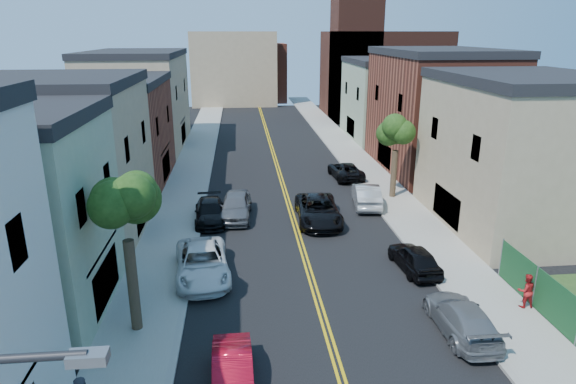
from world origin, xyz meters
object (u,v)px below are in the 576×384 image
object	(u,v)px
black_car_left	(210,212)
grey_car_right	(462,318)
silver_car_right	(366,195)
dark_car_right_far	(346,170)
pedestrian_right	(526,291)
black_suv_lane	(318,210)
white_pickup	(202,263)
black_car_right	(415,258)
red_sedan	(233,373)
grey_car_left	(236,206)

from	to	relation	value
black_car_left	grey_car_right	size ratio (longest dim) A/B	1.00
silver_car_right	dark_car_right_far	xyz separation A→B (m)	(0.00, 7.12, -0.13)
grey_car_right	dark_car_right_far	distance (m)	23.05
silver_car_right	pedestrian_right	size ratio (longest dim) A/B	3.07
grey_car_right	black_suv_lane	xyz separation A→B (m)	(-3.93, 13.11, 0.12)
black_car_left	pedestrian_right	bearing A→B (deg)	-43.44
white_pickup	black_suv_lane	bearing A→B (deg)	39.13
grey_car_right	silver_car_right	size ratio (longest dim) A/B	0.97
white_pickup	pedestrian_right	size ratio (longest dim) A/B	3.52
dark_car_right_far	black_suv_lane	xyz separation A→B (m)	(-3.93, -9.94, 0.13)
black_car_left	black_car_right	bearing A→B (deg)	-39.54
black_car_left	grey_car_right	distance (m)	17.69
black_car_right	black_suv_lane	bearing A→B (deg)	-67.21
white_pickup	black_car_right	bearing A→B (deg)	-7.58
black_car_left	silver_car_right	distance (m)	11.20
black_car_left	pedestrian_right	xyz separation A→B (m)	(14.60, -12.41, 0.26)
red_sedan	silver_car_right	size ratio (longest dim) A/B	0.82
dark_car_right_far	black_car_right	bearing A→B (deg)	85.66
red_sedan	dark_car_right_far	world-z (taller)	dark_car_right_far
red_sedan	grey_car_left	world-z (taller)	grey_car_left
grey_car_left	black_car_left	world-z (taller)	grey_car_left
dark_car_right_far	black_suv_lane	distance (m)	10.69
black_car_left	silver_car_right	size ratio (longest dim) A/B	0.96
white_pickup	black_car_right	xyz separation A→B (m)	(10.98, -0.30, -0.09)
silver_car_right	black_suv_lane	size ratio (longest dim) A/B	0.84
white_pickup	black_suv_lane	distance (m)	10.00
red_sedan	black_car_left	size ratio (longest dim) A/B	0.85
black_suv_lane	pedestrian_right	bearing A→B (deg)	-55.46
white_pickup	silver_car_right	distance (m)	14.79
red_sedan	black_car_left	bearing A→B (deg)	93.97
grey_car_left	black_car_right	bearing A→B (deg)	-39.10
black_car_right	pedestrian_right	xyz separation A→B (m)	(3.60, -4.28, 0.26)
white_pickup	red_sedan	bearing A→B (deg)	-85.48
white_pickup	black_car_left	world-z (taller)	white_pickup
silver_car_right	white_pickup	bearing A→B (deg)	49.58
silver_car_right	red_sedan	bearing A→B (deg)	70.57
silver_car_right	black_suv_lane	distance (m)	4.84
pedestrian_right	red_sedan	bearing A→B (deg)	19.72
red_sedan	black_car_right	world-z (taller)	black_car_right
black_car_left	dark_car_right_far	xyz separation A→B (m)	(11.00, 9.20, -0.01)
black_car_right	silver_car_right	distance (m)	10.21
dark_car_right_far	pedestrian_right	world-z (taller)	pedestrian_right
silver_car_right	black_suv_lane	world-z (taller)	black_suv_lane
black_car_left	grey_car_left	bearing A→B (deg)	13.93
black_suv_lane	pedestrian_right	size ratio (longest dim) A/B	3.65
grey_car_left	black_car_right	distance (m)	12.70
red_sedan	grey_car_right	distance (m)	9.73
red_sedan	grey_car_right	xyz separation A→B (m)	(9.39, 2.53, 0.03)
black_car_right	black_car_left	bearing A→B (deg)	-41.67
grey_car_right	pedestrian_right	world-z (taller)	pedestrian_right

